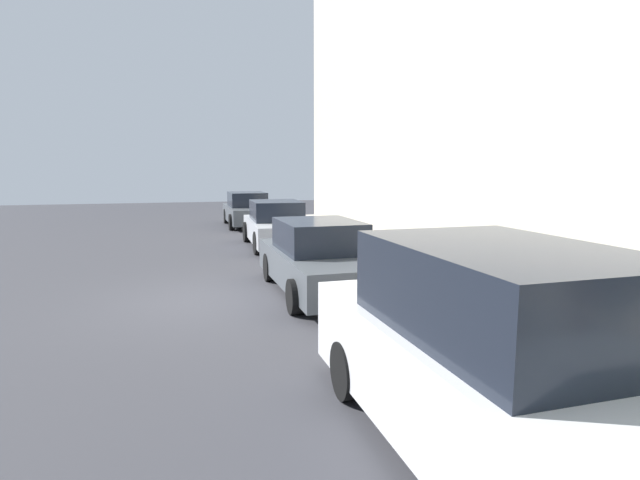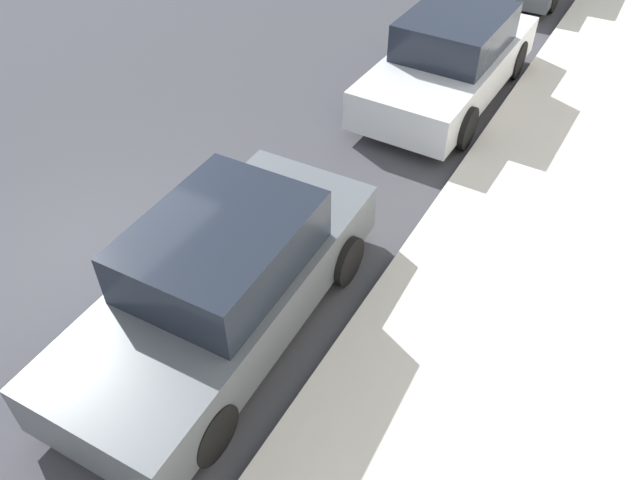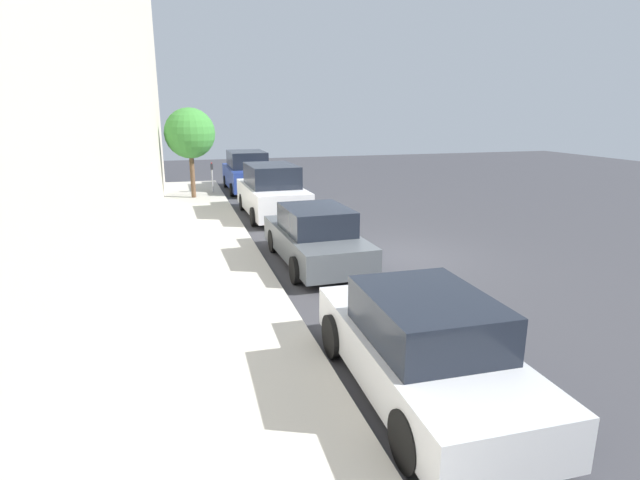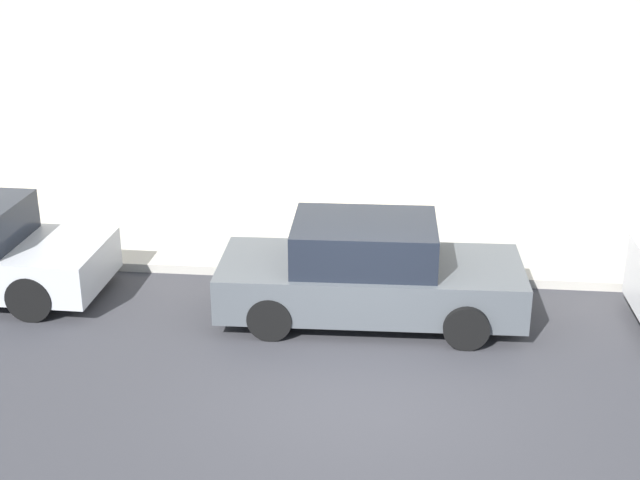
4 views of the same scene
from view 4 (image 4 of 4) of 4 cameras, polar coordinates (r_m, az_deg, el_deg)
ground_plane at (r=11.70m, az=2.56°, el=-9.66°), size 60.00×60.00×0.00m
sidewalk at (r=16.02m, az=3.60°, el=-0.50°), size 2.69×32.00×0.15m
parked_sedan_third at (r=13.32m, az=3.14°, el=-2.13°), size 1.93×4.55×1.54m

